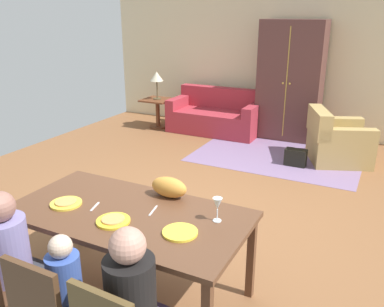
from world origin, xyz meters
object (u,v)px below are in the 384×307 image
Objects in this scene: armoire at (290,81)px; table_lamp at (157,77)px; plate_near_woman at (180,232)px; person_child at (71,299)px; dining_table at (128,220)px; cat at (169,187)px; side_table at (158,109)px; couch at (216,116)px; plate_near_man at (66,203)px; wine_glass at (217,205)px; armchair at (336,142)px; person_man at (15,267)px; handbag at (296,158)px; plate_near_child at (113,221)px.

armoire is 3.89× the size of table_lamp.
plate_near_woman is 0.27× the size of person_child.
cat is (0.15, 0.38, 0.15)m from dining_table.
table_lamp is (0.00, 0.00, 0.63)m from side_table.
couch is at bearing -169.98° from armoire.
plate_near_man and plate_near_woman have the same top height.
wine_glass is (1.19, 0.30, 0.12)m from plate_near_man.
armoire is at bearing 92.45° from cat.
plate_near_man is at bearing -178.88° from plate_near_woman.
armchair is at bearing 69.79° from plate_near_man.
person_man is at bearing -90.06° from plate_near_man.
person_man is at bearing -95.45° from armoire.
cat is 4.85m from table_lamp.
plate_near_man reaches higher than handbag.
person_child is 2.89× the size of handbag.
plate_near_woman is at bearing -119.54° from wine_glass.
armoire reaches higher than person_child.
handbag is (-0.15, 3.38, -0.76)m from wine_glass.
handbag is (0.52, 3.56, -0.56)m from dining_table.
plate_near_child is 5.27m from side_table.
plate_near_man is 4.93m from couch.
couch is 1.19m from side_table.
armchair is at bearing 83.05° from plate_near_woman.
wine_glass is 0.56m from cat.
side_table is at bearing 110.90° from person_man.
armchair is (0.35, 3.86, -0.57)m from wine_glass.
plate_near_child is 1.34× the size of wine_glass.
cat is 0.59× the size of table_lamp.
side_table is at bearing -167.47° from couch.
table_lamp is at bearing 126.29° from wine_glass.
person_man is at bearing -151.16° from plate_near_woman.
table_lamp is at bearing -168.81° from armoire.
table_lamp is (-3.14, 4.28, 0.12)m from wine_glass.
dining_table is 0.53m from plate_near_man.
plate_near_man is 0.14× the size of couch.
plate_near_woman is 5.46m from side_table.
side_table is (-2.47, 5.13, -0.06)m from person_child.
armchair is (0.87, 3.66, -0.53)m from cat.
table_lamp is (-1.96, 4.58, 0.24)m from plate_near_man.
wine_glass is 0.17× the size of person_man.
side_table is (-3.14, 4.28, -0.52)m from wine_glass.
table_lamp is (-2.49, -0.49, -0.04)m from armoire.
plate_near_man is at bearing -66.86° from table_lamp.
side_table is at bearing 113.14° from plate_near_man.
cat reaches higher than dining_table.
plate_near_man reaches higher than side_table.
person_child is at bearing -102.19° from armchair.
armoire is at bearing 89.77° from person_child.
dining_table is 4.18m from armchair.
wine_glass is at bearing 14.20° from plate_near_man.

